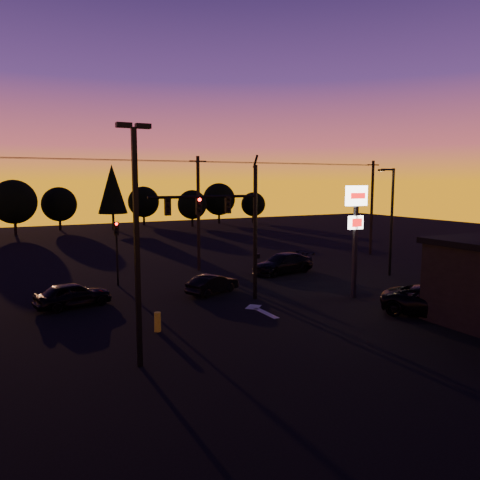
% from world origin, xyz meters
% --- Properties ---
extents(ground, '(120.00, 120.00, 0.00)m').
position_xyz_m(ground, '(0.00, 0.00, 0.00)').
color(ground, black).
rests_on(ground, ground).
extents(lane_arrow, '(1.20, 3.10, 0.01)m').
position_xyz_m(lane_arrow, '(0.50, 1.67, 0.01)').
color(lane_arrow, beige).
rests_on(lane_arrow, ground).
extents(traffic_signal_mast, '(6.79, 0.52, 8.58)m').
position_xyz_m(traffic_signal_mast, '(-0.10, 3.99, 4.94)').
color(traffic_signal_mast, black).
rests_on(traffic_signal_mast, ground).
extents(secondary_signal, '(0.30, 0.31, 4.35)m').
position_xyz_m(secondary_signal, '(-5.00, 11.49, 2.86)').
color(secondary_signal, black).
rests_on(secondary_signal, ground).
extents(parking_lot_light, '(1.25, 0.30, 9.14)m').
position_xyz_m(parking_lot_light, '(-7.50, -3.00, 5.27)').
color(parking_lot_light, black).
rests_on(parking_lot_light, ground).
extents(pylon_sign, '(1.50, 0.28, 6.80)m').
position_xyz_m(pylon_sign, '(7.00, 1.50, 4.91)').
color(pylon_sign, black).
rests_on(pylon_sign, ground).
extents(streetlight, '(1.55, 0.35, 8.00)m').
position_xyz_m(streetlight, '(13.91, 5.50, 4.42)').
color(streetlight, black).
rests_on(streetlight, ground).
extents(utility_pole_1, '(1.40, 0.26, 9.00)m').
position_xyz_m(utility_pole_1, '(2.00, 14.00, 4.59)').
color(utility_pole_1, black).
rests_on(utility_pole_1, ground).
extents(utility_pole_2, '(1.40, 0.26, 9.00)m').
position_xyz_m(utility_pole_2, '(20.00, 14.00, 4.59)').
color(utility_pole_2, black).
rests_on(utility_pole_2, ground).
extents(power_wires, '(36.00, 1.22, 0.07)m').
position_xyz_m(power_wires, '(2.00, 14.00, 8.57)').
color(power_wires, black).
rests_on(power_wires, ground).
extents(bollard, '(0.31, 0.31, 0.93)m').
position_xyz_m(bollard, '(-5.62, 0.73, 0.46)').
color(bollard, gold).
rests_on(bollard, ground).
extents(tree_2, '(5.77, 5.78, 7.26)m').
position_xyz_m(tree_2, '(-10.00, 48.00, 4.37)').
color(tree_2, black).
rests_on(tree_2, ground).
extents(tree_3, '(4.95, 4.95, 6.22)m').
position_xyz_m(tree_3, '(-4.00, 52.00, 3.75)').
color(tree_3, black).
rests_on(tree_3, ground).
extents(tree_4, '(4.18, 4.18, 9.50)m').
position_xyz_m(tree_4, '(3.00, 49.00, 5.93)').
color(tree_4, black).
rests_on(tree_4, ground).
extents(tree_5, '(4.95, 4.95, 6.22)m').
position_xyz_m(tree_5, '(9.00, 54.00, 3.75)').
color(tree_5, black).
rests_on(tree_5, ground).
extents(tree_6, '(4.54, 4.54, 5.71)m').
position_xyz_m(tree_6, '(15.00, 48.00, 3.43)').
color(tree_6, black).
rests_on(tree_6, ground).
extents(tree_7, '(5.36, 5.36, 6.74)m').
position_xyz_m(tree_7, '(21.00, 51.00, 4.06)').
color(tree_7, black).
rests_on(tree_7, ground).
extents(tree_8, '(4.12, 4.12, 5.19)m').
position_xyz_m(tree_8, '(27.00, 50.00, 3.12)').
color(tree_8, black).
rests_on(tree_8, ground).
extents(car_left, '(4.43, 2.49, 1.42)m').
position_xyz_m(car_left, '(-8.50, 7.13, 0.71)').
color(car_left, black).
rests_on(car_left, ground).
extents(car_mid, '(3.92, 2.67, 1.22)m').
position_xyz_m(car_mid, '(-0.20, 6.45, 0.61)').
color(car_mid, black).
rests_on(car_mid, ground).
extents(car_right, '(5.48, 2.93, 1.51)m').
position_xyz_m(car_right, '(7.31, 9.95, 0.76)').
color(car_right, black).
rests_on(car_right, ground).
extents(suv_parked, '(5.11, 6.06, 1.54)m').
position_xyz_m(suv_parked, '(8.14, -3.65, 0.77)').
color(suv_parked, black).
rests_on(suv_parked, ground).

